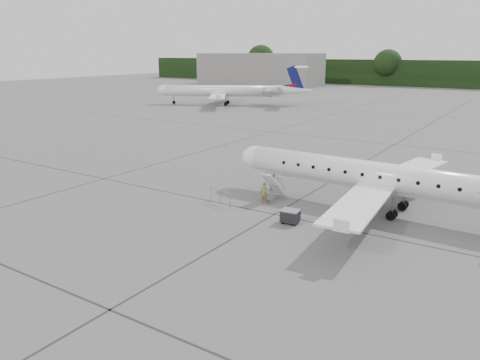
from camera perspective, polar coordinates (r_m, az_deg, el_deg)
The scene contains 8 objects.
ground at distance 27.11m, azimuth 10.68°, elevation -7.49°, with size 320.00×320.00×0.00m, color #62625F.
terminal_building at distance 155.13m, azimuth 2.34°, elevation 13.35°, with size 40.00×14.00×10.00m, color slate.
main_regional_jet at distance 32.16m, azimuth 17.56°, elevation 1.91°, with size 25.90×18.64×6.64m, color white, non-canonical shape.
airstair at distance 33.93m, azimuth 4.08°, elevation -0.70°, with size 0.85×2.10×2.08m, color white, non-canonical shape.
passenger at distance 33.03m, azimuth 2.98°, elevation -1.59°, with size 0.57×0.38×1.58m, color olive.
safety_railing at distance 33.04m, azimuth -2.42°, elevation -2.10°, with size 2.20×0.08×1.00m, color gray, non-canonical shape.
baggage_cart at distance 29.52m, azimuth 6.14°, elevation -4.40°, with size 1.08×0.87×0.94m, color black, non-canonical shape.
bg_regional_left at distance 96.28m, azimuth -2.28°, elevation 11.47°, with size 29.66×21.35×7.78m, color white, non-canonical shape.
Camera 1 is at (9.18, -23.29, 10.40)m, focal length 35.00 mm.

